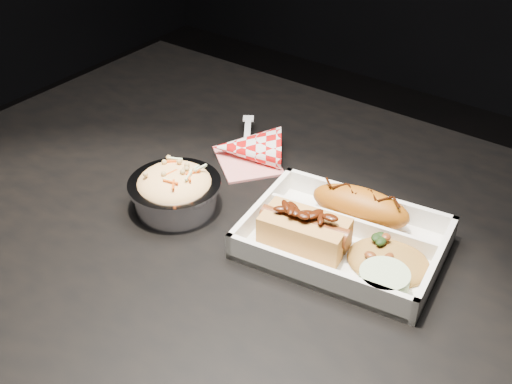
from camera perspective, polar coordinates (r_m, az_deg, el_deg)
dining_table at (r=0.94m, az=1.90°, el=-7.47°), size 1.20×0.80×0.75m
food_tray at (r=0.85m, az=7.79°, el=-4.39°), size 0.27×0.21×0.04m
fried_pastry at (r=0.88m, az=9.26°, el=-1.24°), size 0.14×0.07×0.05m
hotdog at (r=0.83m, az=4.33°, el=-3.28°), size 0.12×0.07×0.06m
fried_rice_mound at (r=0.82m, az=11.77°, el=-5.47°), size 0.12×0.10×0.03m
cupcake_liner at (r=0.78m, az=11.27°, el=-7.86°), size 0.06×0.06×0.03m
foil_coleslaw_cup at (r=0.91m, az=-7.23°, el=0.24°), size 0.13×0.13×0.07m
napkin_fork at (r=1.02m, az=-0.85°, el=3.95°), size 0.15×0.17×0.10m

